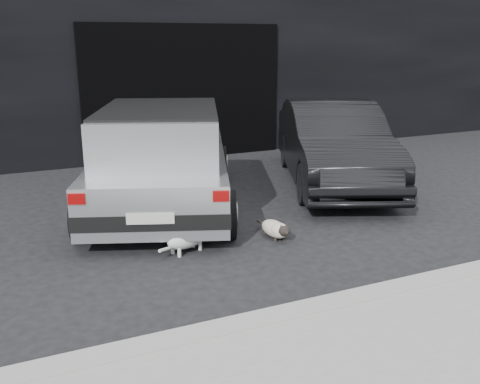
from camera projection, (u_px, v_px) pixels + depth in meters
name	position (u px, v px, depth m)	size (l,w,h in m)	color
ground	(213.00, 224.00, 6.92)	(80.00, 80.00, 0.00)	black
building_facade	(154.00, 30.00, 11.88)	(34.00, 4.00, 5.00)	black
garage_opening	(185.00, 93.00, 10.45)	(4.00, 0.10, 2.60)	black
curb	(413.00, 288.00, 5.02)	(18.00, 0.25, 0.12)	gray
silver_hatchback	(162.00, 154.00, 7.40)	(2.99, 4.25, 1.43)	silver
second_car	(333.00, 144.00, 8.70)	(1.41, 4.04, 1.33)	black
cat_siamese	(276.00, 229.00, 6.41)	(0.24, 0.72, 0.25)	beige
cat_white	(189.00, 237.00, 6.00)	(0.69, 0.39, 0.34)	silver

